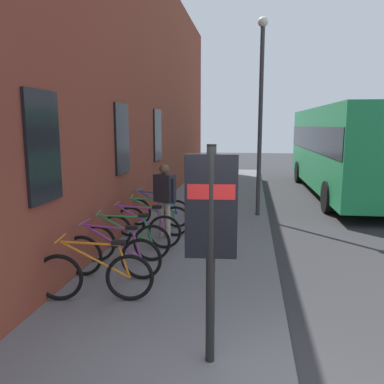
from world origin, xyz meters
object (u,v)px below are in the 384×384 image
at_px(bicycle_leaning_wall, 95,276).
at_px(pedestrian_near_bus, 165,193).
at_px(bicycle_nearest_sign, 153,220).
at_px(transit_info_sign, 211,221).
at_px(street_lamp, 261,102).
at_px(bicycle_end_of_row, 157,212).
at_px(bicycle_by_door, 112,256).
at_px(city_bus, 344,146).
at_px(bicycle_far_end, 125,242).
at_px(bicycle_under_window, 140,230).
at_px(pedestrian_crossing_street, 198,180).

distance_m(bicycle_leaning_wall, pedestrian_near_bus, 3.53).
distance_m(bicycle_leaning_wall, bicycle_nearest_sign, 3.49).
bearing_deg(transit_info_sign, bicycle_nearest_sign, 21.07).
bearing_deg(street_lamp, bicycle_end_of_row, 123.49).
relative_size(bicycle_by_door, pedestrian_near_bus, 1.03).
bearing_deg(transit_info_sign, bicycle_leaning_wall, 55.62).
height_order(bicycle_nearest_sign, city_bus, city_bus).
distance_m(bicycle_far_end, bicycle_under_window, 0.85).
bearing_deg(bicycle_end_of_row, bicycle_nearest_sign, -172.58).
xyz_separation_m(bicycle_leaning_wall, bicycle_under_window, (2.57, 0.04, 0.00)).
bearing_deg(bicycle_end_of_row, city_bus, -43.23).
xyz_separation_m(bicycle_nearest_sign, pedestrian_crossing_street, (2.63, -0.71, 0.60)).
relative_size(bicycle_by_door, bicycle_far_end, 1.01).
bearing_deg(bicycle_end_of_row, bicycle_far_end, -179.98).
bearing_deg(transit_info_sign, pedestrian_crossing_street, 8.64).
height_order(bicycle_leaning_wall, bicycle_end_of_row, same).
bearing_deg(bicycle_far_end, pedestrian_near_bus, -13.10).
height_order(bicycle_by_door, bicycle_nearest_sign, same).
distance_m(bicycle_under_window, bicycle_nearest_sign, 0.91).
distance_m(bicycle_far_end, street_lamp, 5.82).
xyz_separation_m(bicycle_under_window, transit_info_sign, (-3.84, -1.89, 1.21)).
bearing_deg(bicycle_end_of_row, pedestrian_near_bus, -156.74).
xyz_separation_m(city_bus, street_lamp, (-4.55, 3.30, 1.43)).
bearing_deg(bicycle_nearest_sign, transit_info_sign, -158.93).
xyz_separation_m(bicycle_under_window, pedestrian_crossing_street, (3.55, -0.76, 0.60)).
relative_size(bicycle_leaning_wall, city_bus, 0.17).
height_order(bicycle_far_end, pedestrian_near_bus, pedestrian_near_bus).
bearing_deg(bicycle_leaning_wall, bicycle_end_of_row, 1.33).
height_order(bicycle_leaning_wall, transit_info_sign, transit_info_sign).
height_order(bicycle_end_of_row, pedestrian_near_bus, pedestrian_near_bus).
distance_m(bicycle_by_door, street_lamp, 6.45).
relative_size(bicycle_leaning_wall, street_lamp, 0.32).
distance_m(pedestrian_near_bus, street_lamp, 4.06).
xyz_separation_m(bicycle_under_window, pedestrian_near_bus, (0.89, -0.34, 0.66)).
bearing_deg(bicycle_by_door, bicycle_nearest_sign, -1.74).
bearing_deg(street_lamp, bicycle_leaning_wall, 157.90).
xyz_separation_m(bicycle_end_of_row, city_bus, (6.26, -5.88, 1.41)).
distance_m(city_bus, pedestrian_near_bus, 9.08).
bearing_deg(bicycle_under_window, street_lamp, -35.49).
height_order(bicycle_nearest_sign, pedestrian_crossing_street, pedestrian_crossing_street).
distance_m(bicycle_leaning_wall, pedestrian_crossing_street, 6.19).
bearing_deg(bicycle_by_door, bicycle_leaning_wall, -176.11).
height_order(bicycle_end_of_row, pedestrian_crossing_street, pedestrian_crossing_street).
distance_m(pedestrian_crossing_street, pedestrian_near_bus, 2.69).
height_order(bicycle_far_end, street_lamp, street_lamp).
relative_size(bicycle_far_end, pedestrian_crossing_street, 1.08).
bearing_deg(bicycle_nearest_sign, pedestrian_near_bus, -95.09).
distance_m(bicycle_under_window, city_bus, 10.06).
xyz_separation_m(bicycle_end_of_row, pedestrian_crossing_street, (1.72, -0.83, 0.60)).
bearing_deg(bicycle_under_window, pedestrian_near_bus, -21.06).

